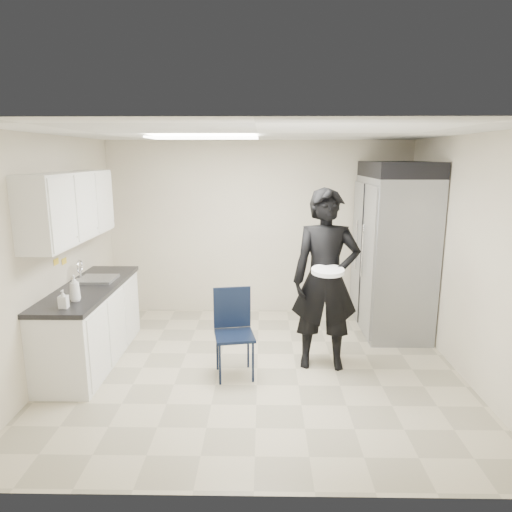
{
  "coord_description": "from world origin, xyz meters",
  "views": [
    {
      "loc": [
        0.06,
        -4.8,
        2.37
      ],
      "look_at": [
        -0.02,
        0.2,
        1.27
      ],
      "focal_mm": 32.0,
      "sensor_mm": 36.0,
      "label": 1
    }
  ],
  "objects_px": {
    "commercial_fridge": "(393,255)",
    "man_tuxedo": "(325,280)",
    "lower_counter": "(91,326)",
    "folding_chair": "(234,336)"
  },
  "relations": [
    {
      "from": "commercial_fridge",
      "to": "man_tuxedo",
      "type": "relative_size",
      "value": 1.03
    },
    {
      "from": "lower_counter",
      "to": "man_tuxedo",
      "type": "height_order",
      "value": "man_tuxedo"
    },
    {
      "from": "lower_counter",
      "to": "folding_chair",
      "type": "height_order",
      "value": "folding_chair"
    },
    {
      "from": "commercial_fridge",
      "to": "folding_chair",
      "type": "distance_m",
      "value": 2.6
    },
    {
      "from": "commercial_fridge",
      "to": "folding_chair",
      "type": "relative_size",
      "value": 2.25
    },
    {
      "from": "folding_chair",
      "to": "man_tuxedo",
      "type": "xyz_separation_m",
      "value": [
        1.0,
        0.27,
        0.55
      ]
    },
    {
      "from": "commercial_fridge",
      "to": "lower_counter",
      "type": "bearing_deg",
      "value": -164.12
    },
    {
      "from": "man_tuxedo",
      "to": "folding_chair",
      "type": "bearing_deg",
      "value": -161.49
    },
    {
      "from": "man_tuxedo",
      "to": "commercial_fridge",
      "type": "bearing_deg",
      "value": 50.74
    },
    {
      "from": "commercial_fridge",
      "to": "man_tuxedo",
      "type": "xyz_separation_m",
      "value": [
        -1.07,
        -1.17,
        -0.03
      ]
    }
  ]
}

